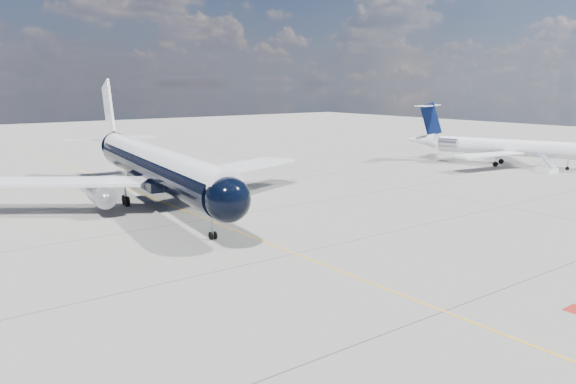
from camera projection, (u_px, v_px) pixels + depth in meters
name	position (u px, v px, depth m)	size (l,w,h in m)	color
ground	(185.00, 211.00, 62.00)	(320.00, 320.00, 0.00)	gray
taxiway_centerline	(207.00, 219.00, 58.08)	(0.16, 160.00, 0.01)	#FFB50D
main_airliner	(153.00, 165.00, 65.40)	(41.01, 50.27, 14.54)	black
regional_jet	(493.00, 145.00, 96.84)	(25.69, 30.32, 10.61)	white
boarding_stair	(546.00, 169.00, 88.64)	(2.56, 3.03, 3.04)	white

